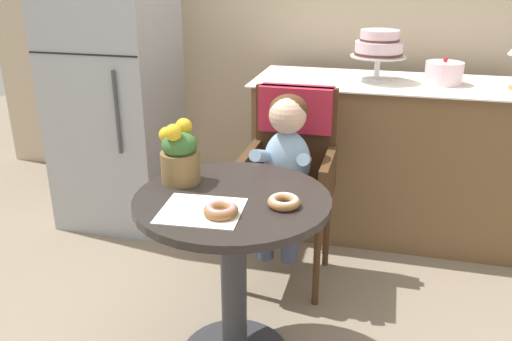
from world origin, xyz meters
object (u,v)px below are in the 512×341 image
(donut_mid, at_px, (221,210))
(round_layer_cake, at_px, (444,73))
(seated_child, at_px, (286,157))
(wicker_chair, at_px, (292,154))
(cafe_table, at_px, (233,248))
(refrigerator, at_px, (114,83))
(flower_vase, at_px, (180,154))
(tiered_cake_stand, at_px, (379,47))
(donut_front, at_px, (284,201))

(donut_mid, xyz_separation_m, round_layer_cake, (0.78, 1.47, 0.22))
(donut_mid, bearing_deg, seated_child, 84.23)
(wicker_chair, bearing_deg, donut_mid, -99.20)
(cafe_table, relative_size, round_layer_cake, 3.64)
(refrigerator, bearing_deg, seated_child, -25.18)
(seated_child, xyz_separation_m, round_layer_cake, (0.70, 0.75, 0.28))
(cafe_table, bearing_deg, round_layer_cake, 59.15)
(wicker_chair, xyz_separation_m, round_layer_cake, (0.70, 0.59, 0.32))
(cafe_table, relative_size, flower_vase, 2.98)
(cafe_table, xyz_separation_m, tiered_cake_stand, (0.44, 1.30, 0.58))
(donut_front, relative_size, flower_vase, 0.48)
(seated_child, bearing_deg, donut_front, -79.16)
(donut_mid, height_order, refrigerator, refrigerator)
(tiered_cake_stand, relative_size, round_layer_cake, 1.52)
(wicker_chair, xyz_separation_m, refrigerator, (-1.13, 0.38, 0.21))
(seated_child, distance_m, donut_front, 0.61)
(donut_mid, distance_m, refrigerator, 1.65)
(tiered_cake_stand, xyz_separation_m, refrigerator, (-1.49, -0.20, -0.23))
(flower_vase, height_order, round_layer_cake, round_layer_cake)
(donut_mid, xyz_separation_m, flower_vase, (-0.24, 0.25, 0.09))
(donut_mid, relative_size, tiered_cake_stand, 0.39)
(flower_vase, bearing_deg, donut_mid, -45.68)
(cafe_table, xyz_separation_m, flower_vase, (-0.23, 0.09, 0.32))
(donut_mid, bearing_deg, cafe_table, 93.09)
(seated_child, height_order, donut_mid, seated_child)
(cafe_table, distance_m, tiered_cake_stand, 1.49)
(cafe_table, bearing_deg, flower_vase, 158.93)
(donut_mid, bearing_deg, round_layer_cake, 62.20)
(donut_mid, bearing_deg, tiered_cake_stand, 73.66)
(wicker_chair, distance_m, seated_child, 0.16)
(refrigerator, bearing_deg, tiered_cake_stand, 7.67)
(cafe_table, xyz_separation_m, round_layer_cake, (0.79, 1.31, 0.45))
(donut_front, height_order, refrigerator, refrigerator)
(wicker_chair, relative_size, flower_vase, 3.94)
(donut_front, xyz_separation_m, refrigerator, (-1.25, 1.13, 0.11))
(seated_child, relative_size, donut_mid, 6.17)
(cafe_table, height_order, wicker_chair, wicker_chair)
(cafe_table, height_order, refrigerator, refrigerator)
(wicker_chair, height_order, donut_mid, wicker_chair)
(seated_child, distance_m, tiered_cake_stand, 0.91)
(wicker_chair, bearing_deg, donut_front, -85.79)
(refrigerator, bearing_deg, wicker_chair, -18.40)
(seated_child, height_order, flower_vase, flower_vase)
(seated_child, relative_size, flower_vase, 3.00)
(seated_child, relative_size, donut_front, 6.32)
(cafe_table, xyz_separation_m, donut_front, (0.20, -0.03, 0.23))
(tiered_cake_stand, distance_m, refrigerator, 1.52)
(tiered_cake_stand, bearing_deg, flower_vase, -118.99)
(donut_front, height_order, flower_vase, flower_vase)
(flower_vase, xyz_separation_m, refrigerator, (-0.82, 1.01, 0.02))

